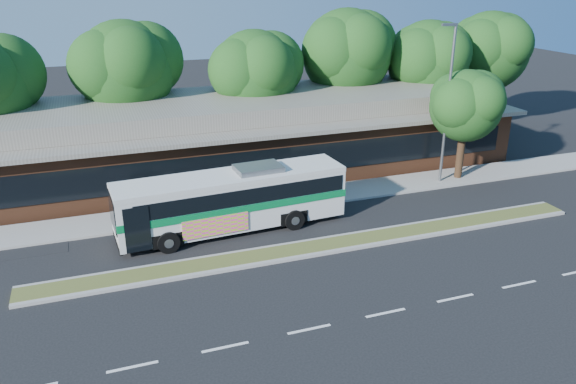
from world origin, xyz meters
The scene contains 12 objects.
ground centered at (0.00, 0.00, 0.00)m, with size 120.00×120.00×0.00m, color black.
median_strip centered at (0.00, 0.60, 0.07)m, with size 26.00×1.10×0.15m, color #4E5222.
sidewalk centered at (0.00, 6.40, 0.06)m, with size 44.00×2.60×0.12m, color gray.
plaza_building centered at (0.00, 12.99, 2.13)m, with size 33.20×11.20×4.45m.
lamp_post centered at (9.56, 6.00, 4.90)m, with size 0.93×0.18×9.07m.
tree_bg_b centered at (-6.57, 16.14, 6.14)m, with size 6.69×6.00×9.00m.
tree_bg_c centered at (1.40, 15.13, 5.59)m, with size 6.24×5.60×8.26m.
tree_bg_d centered at (8.45, 16.15, 6.42)m, with size 6.91×6.20×9.37m.
tree_bg_e centered at (14.42, 15.14, 5.74)m, with size 6.47×5.80×8.50m.
tree_bg_f centered at (20.43, 16.14, 6.06)m, with size 6.69×6.00×8.92m.
transit_bus centered at (-3.43, 3.80, 1.71)m, with size 11.08×3.10×3.07m.
sidewalk_tree centered at (11.30, 6.30, 4.54)m, with size 4.60×4.12×6.52m.
Camera 1 is at (-9.19, -20.24, 11.64)m, focal length 35.00 mm.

